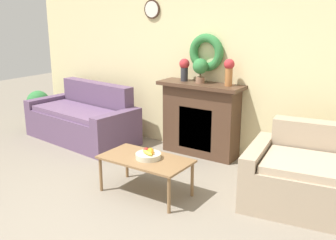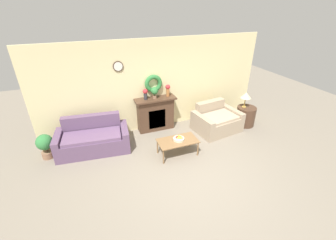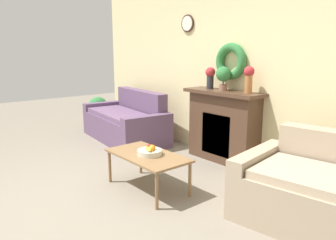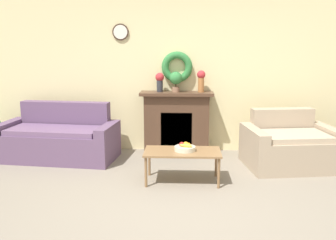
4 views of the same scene
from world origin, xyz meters
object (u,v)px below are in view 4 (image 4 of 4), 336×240
vase_on_mantel_right (201,79)px  potted_plant_on_mantel (176,79)px  vase_on_mantel_left (160,81)px  coffee_table (182,154)px  loveseat_right (290,146)px  couch_left (59,139)px  fruit_bowl (185,148)px  fireplace (177,122)px

vase_on_mantel_right → potted_plant_on_mantel: vase_on_mantel_right is taller
vase_on_mantel_left → potted_plant_on_mantel: size_ratio=0.94×
coffee_table → loveseat_right: bearing=25.2°
couch_left → fruit_bowl: 2.28m
couch_left → vase_on_mantel_left: 1.90m
vase_on_mantel_right → coffee_table: bearing=-101.1°
potted_plant_on_mantel → coffee_table: bearing=-84.8°
coffee_table → vase_on_mantel_right: 1.73m
vase_on_mantel_left → vase_on_mantel_right: size_ratio=0.88×
couch_left → loveseat_right: bearing=2.2°
loveseat_right → vase_on_mantel_left: (-2.02, 0.70, 0.92)m
fireplace → coffee_table: size_ratio=1.20×
fireplace → coffee_table: fireplace is taller
fireplace → fruit_bowl: (0.15, -1.45, -0.06)m
fireplace → couch_left: fireplace is taller
fireplace → fruit_bowl: bearing=-84.1°
coffee_table → vase_on_mantel_left: 1.74m
vase_on_mantel_left → vase_on_mantel_right: vase_on_mantel_right is taller
vase_on_mantel_left → potted_plant_on_mantel: potted_plant_on_mantel is taller
loveseat_right → potted_plant_on_mantel: potted_plant_on_mantel is taller
fruit_bowl → vase_on_mantel_right: (0.25, 1.45, 0.79)m
couch_left → potted_plant_on_mantel: potted_plant_on_mantel is taller
fruit_bowl → vase_on_mantel_right: 1.67m
fireplace → loveseat_right: 1.88m
coffee_table → couch_left: bearing=153.3°
fireplace → loveseat_right: fireplace is taller
vase_on_mantel_right → potted_plant_on_mantel: bearing=-177.3°
couch_left → vase_on_mantel_right: 2.52m
fireplace → potted_plant_on_mantel: 0.73m
vase_on_mantel_right → loveseat_right: bearing=-27.9°
vase_on_mantel_right → vase_on_mantel_left: bearing=180.0°
fruit_bowl → vase_on_mantel_left: size_ratio=0.89×
fireplace → vase_on_mantel_right: size_ratio=3.40×
fruit_bowl → vase_on_mantel_right: bearing=80.1°
vase_on_mantel_left → vase_on_mantel_right: (0.69, 0.00, 0.03)m
vase_on_mantel_left → loveseat_right: bearing=-19.2°
vase_on_mantel_right → potted_plant_on_mantel: 0.42m
fruit_bowl → vase_on_mantel_right: vase_on_mantel_right is taller
loveseat_right → potted_plant_on_mantel: bearing=150.3°
loveseat_right → coffee_table: bearing=-163.1°
coffee_table → vase_on_mantel_right: size_ratio=2.84×
fruit_bowl → potted_plant_on_mantel: 1.64m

